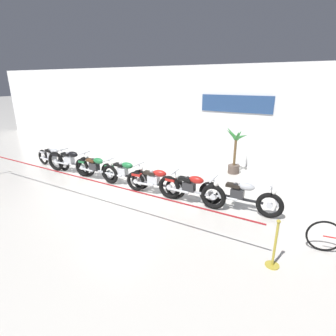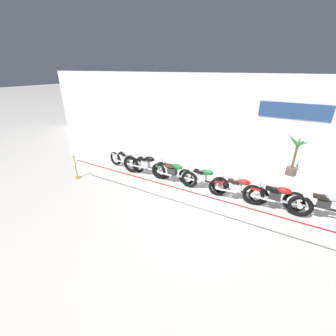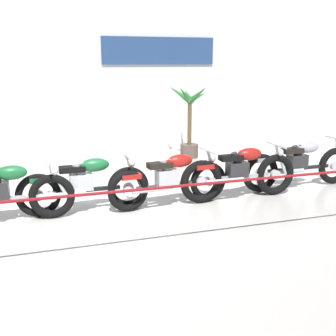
{
  "view_description": "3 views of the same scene",
  "coord_description": "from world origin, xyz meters",
  "px_view_note": "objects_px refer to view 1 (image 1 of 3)",
  "views": [
    {
      "loc": [
        5.7,
        -6.12,
        3.56
      ],
      "look_at": [
        1.48,
        1.06,
        0.77
      ],
      "focal_mm": 28.0,
      "sensor_mm": 36.0,
      "label": 1
    },
    {
      "loc": [
        2.7,
        -6.92,
        4.47
      ],
      "look_at": [
        -1.43,
        0.21,
        0.75
      ],
      "focal_mm": 24.0,
      "sensor_mm": 36.0,
      "label": 2
    },
    {
      "loc": [
        -0.71,
        -5.96,
        2.37
      ],
      "look_at": [
        1.29,
        0.46,
        0.66
      ],
      "focal_mm": 45.0,
      "sensor_mm": 36.0,
      "label": 3
    }
  ],
  "objects_px": {
    "motorcycle_black_1": "(71,162)",
    "motorcycle_red_5": "(191,189)",
    "motorcycle_silver_0": "(53,157)",
    "stanchion_mid_left": "(274,251)",
    "motorcycle_silver_6": "(239,196)",
    "stanchion_far_left": "(53,175)",
    "potted_palm_left_of_row": "(235,152)",
    "motorcycle_green_2": "(96,168)",
    "motorcycle_green_3": "(124,173)",
    "motorcycle_red_4": "(155,181)"
  },
  "relations": [
    {
      "from": "potted_palm_left_of_row",
      "to": "motorcycle_black_1",
      "type": "bearing_deg",
      "value": -149.08
    },
    {
      "from": "stanchion_far_left",
      "to": "stanchion_mid_left",
      "type": "xyz_separation_m",
      "value": [
        6.66,
        0.0,
        -0.38
      ]
    },
    {
      "from": "motorcycle_green_3",
      "to": "potted_palm_left_of_row",
      "type": "distance_m",
      "value": 4.41
    },
    {
      "from": "motorcycle_black_1",
      "to": "motorcycle_red_4",
      "type": "relative_size",
      "value": 1.14
    },
    {
      "from": "motorcycle_green_3",
      "to": "motorcycle_green_2",
      "type": "bearing_deg",
      "value": -174.68
    },
    {
      "from": "motorcycle_silver_0",
      "to": "motorcycle_red_5",
      "type": "relative_size",
      "value": 0.98
    },
    {
      "from": "motorcycle_silver_0",
      "to": "motorcycle_silver_6",
      "type": "relative_size",
      "value": 0.9
    },
    {
      "from": "motorcycle_green_2",
      "to": "stanchion_far_left",
      "type": "xyz_separation_m",
      "value": [
        -0.06,
        -1.74,
        0.28
      ]
    },
    {
      "from": "motorcycle_red_5",
      "to": "potted_palm_left_of_row",
      "type": "relative_size",
      "value": 1.18
    },
    {
      "from": "motorcycle_red_5",
      "to": "stanchion_mid_left",
      "type": "bearing_deg",
      "value": -32.87
    },
    {
      "from": "motorcycle_red_4",
      "to": "motorcycle_silver_6",
      "type": "xyz_separation_m",
      "value": [
        2.67,
        0.25,
        0.0
      ]
    },
    {
      "from": "motorcycle_red_4",
      "to": "stanchion_far_left",
      "type": "height_order",
      "value": "stanchion_far_left"
    },
    {
      "from": "motorcycle_red_5",
      "to": "potted_palm_left_of_row",
      "type": "bearing_deg",
      "value": 85.14
    },
    {
      "from": "motorcycle_green_3",
      "to": "motorcycle_red_5",
      "type": "distance_m",
      "value": 2.68
    },
    {
      "from": "motorcycle_black_1",
      "to": "stanchion_far_left",
      "type": "height_order",
      "value": "stanchion_far_left"
    },
    {
      "from": "motorcycle_black_1",
      "to": "motorcycle_silver_6",
      "type": "height_order",
      "value": "motorcycle_black_1"
    },
    {
      "from": "motorcycle_green_2",
      "to": "motorcycle_green_3",
      "type": "xyz_separation_m",
      "value": [
        1.25,
        0.12,
        0.0
      ]
    },
    {
      "from": "motorcycle_silver_0",
      "to": "stanchion_mid_left",
      "type": "bearing_deg",
      "value": -11.49
    },
    {
      "from": "motorcycle_green_2",
      "to": "stanchion_far_left",
      "type": "bearing_deg",
      "value": -91.94
    },
    {
      "from": "motorcycle_silver_0",
      "to": "stanchion_far_left",
      "type": "distance_m",
      "value": 3.21
    },
    {
      "from": "motorcycle_green_2",
      "to": "potted_palm_left_of_row",
      "type": "distance_m",
      "value": 5.41
    },
    {
      "from": "motorcycle_red_5",
      "to": "stanchion_mid_left",
      "type": "distance_m",
      "value": 3.18
    },
    {
      "from": "motorcycle_red_4",
      "to": "stanchion_mid_left",
      "type": "distance_m",
      "value": 4.32
    },
    {
      "from": "motorcycle_green_3",
      "to": "motorcycle_red_4",
      "type": "bearing_deg",
      "value": -4.86
    },
    {
      "from": "motorcycle_black_1",
      "to": "potted_palm_left_of_row",
      "type": "distance_m",
      "value": 6.53
    },
    {
      "from": "motorcycle_red_4",
      "to": "motorcycle_silver_6",
      "type": "distance_m",
      "value": 2.68
    },
    {
      "from": "potted_palm_left_of_row",
      "to": "stanchion_far_left",
      "type": "xyz_separation_m",
      "value": [
        -4.27,
        -5.1,
        -0.16
      ]
    },
    {
      "from": "motorcycle_black_1",
      "to": "motorcycle_green_3",
      "type": "height_order",
      "value": "motorcycle_black_1"
    },
    {
      "from": "stanchion_mid_left",
      "to": "motorcycle_silver_6",
      "type": "bearing_deg",
      "value": 122.75
    },
    {
      "from": "motorcycle_green_2",
      "to": "motorcycle_red_5",
      "type": "relative_size",
      "value": 0.99
    },
    {
      "from": "motorcycle_black_1",
      "to": "stanchion_mid_left",
      "type": "relative_size",
      "value": 2.31
    },
    {
      "from": "motorcycle_silver_6",
      "to": "stanchion_far_left",
      "type": "height_order",
      "value": "stanchion_far_left"
    },
    {
      "from": "motorcycle_red_4",
      "to": "stanchion_far_left",
      "type": "distance_m",
      "value": 3.23
    },
    {
      "from": "motorcycle_silver_6",
      "to": "motorcycle_red_4",
      "type": "bearing_deg",
      "value": -174.56
    },
    {
      "from": "motorcycle_green_3",
      "to": "stanchion_mid_left",
      "type": "distance_m",
      "value": 5.66
    },
    {
      "from": "motorcycle_red_5",
      "to": "motorcycle_green_2",
      "type": "bearing_deg",
      "value": 179.8
    },
    {
      "from": "stanchion_far_left",
      "to": "motorcycle_red_4",
      "type": "bearing_deg",
      "value": 32.7
    },
    {
      "from": "motorcycle_silver_6",
      "to": "potted_palm_left_of_row",
      "type": "distance_m",
      "value": 3.33
    },
    {
      "from": "motorcycle_green_2",
      "to": "stanchion_mid_left",
      "type": "relative_size",
      "value": 2.07
    },
    {
      "from": "motorcycle_red_5",
      "to": "potted_palm_left_of_row",
      "type": "xyz_separation_m",
      "value": [
        0.29,
        3.37,
        0.43
      ]
    },
    {
      "from": "motorcycle_green_3",
      "to": "motorcycle_red_4",
      "type": "relative_size",
      "value": 0.99
    },
    {
      "from": "motorcycle_silver_0",
      "to": "motorcycle_red_5",
      "type": "bearing_deg",
      "value": -1.34
    },
    {
      "from": "motorcycle_silver_0",
      "to": "motorcycle_green_2",
      "type": "height_order",
      "value": "motorcycle_green_2"
    },
    {
      "from": "motorcycle_green_2",
      "to": "motorcycle_red_5",
      "type": "bearing_deg",
      "value": -0.2
    },
    {
      "from": "motorcycle_silver_6",
      "to": "potted_palm_left_of_row",
      "type": "height_order",
      "value": "potted_palm_left_of_row"
    },
    {
      "from": "motorcycle_red_5",
      "to": "motorcycle_silver_6",
      "type": "xyz_separation_m",
      "value": [
        1.39,
        0.27,
        -0.01
      ]
    },
    {
      "from": "motorcycle_silver_0",
      "to": "motorcycle_green_2",
      "type": "xyz_separation_m",
      "value": [
        2.65,
        -0.14,
        -0.0
      ]
    },
    {
      "from": "motorcycle_silver_6",
      "to": "stanchion_mid_left",
      "type": "xyz_separation_m",
      "value": [
        1.28,
        -1.99,
        -0.1
      ]
    },
    {
      "from": "motorcycle_black_1",
      "to": "motorcycle_red_5",
      "type": "xyz_separation_m",
      "value": [
        5.31,
        -0.02,
        -0.01
      ]
    },
    {
      "from": "motorcycle_black_1",
      "to": "motorcycle_red_4",
      "type": "height_order",
      "value": "motorcycle_black_1"
    }
  ]
}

